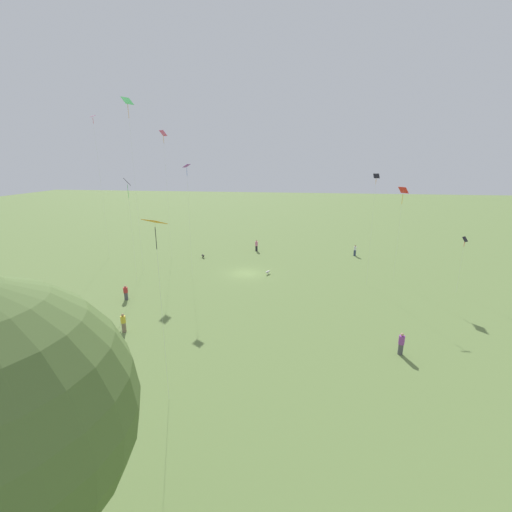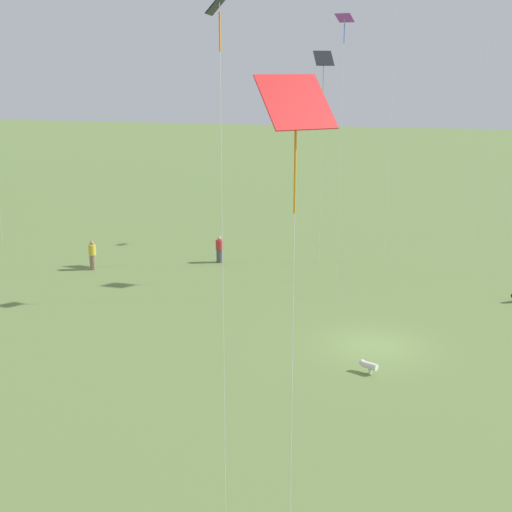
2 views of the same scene
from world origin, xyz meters
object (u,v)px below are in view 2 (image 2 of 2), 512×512
(person_1, at_px, (220,250))
(dog_0, at_px, (368,365))
(kite_3, at_px, (296,128))
(kite_0, at_px, (344,36))
(kite_4, at_px, (220,53))
(kite_5, at_px, (324,65))
(person_0, at_px, (92,255))

(person_1, distance_m, dog_0, 18.11)
(person_1, bearing_deg, dog_0, -15.95)
(kite_3, bearing_deg, kite_0, 100.25)
(kite_4, bearing_deg, kite_5, -136.34)
(kite_0, bearing_deg, kite_5, -14.82)
(dog_0, bearing_deg, person_0, 83.11)
(kite_0, bearing_deg, kite_3, 154.22)
(person_0, relative_size, kite_3, 0.15)
(person_0, height_order, kite_0, kite_0)
(kite_5, bearing_deg, person_1, -146.67)
(person_0, xyz_separation_m, kite_3, (-27.33, -17.92, 10.14))
(person_1, bearing_deg, kite_5, 53.92)
(person_1, bearing_deg, kite_0, 6.22)
(person_1, relative_size, kite_5, 0.13)
(person_0, height_order, kite_3, kite_3)
(kite_4, relative_size, dog_0, 16.81)
(person_0, relative_size, kite_5, 0.14)
(kite_5, distance_m, dog_0, 20.62)
(person_0, xyz_separation_m, dog_0, (-11.03, -17.74, -0.55))
(kite_3, distance_m, kite_4, 4.54)
(kite_0, height_order, kite_4, kite_0)
(kite_0, distance_m, kite_4, 22.24)
(person_0, xyz_separation_m, kite_0, (-1.41, -15.05, 12.50))
(person_0, height_order, dog_0, person_0)
(kite_0, xyz_separation_m, kite_4, (-22.20, -0.56, -1.21))
(kite_0, xyz_separation_m, kite_5, (6.69, 2.08, -1.37))
(kite_0, xyz_separation_m, dog_0, (-9.62, -2.69, -13.04))
(kite_3, height_order, dog_0, kite_3)
(person_1, height_order, kite_3, kite_3)
(kite_4, distance_m, kite_5, 29.01)
(person_0, relative_size, dog_0, 2.23)
(kite_4, height_order, kite_5, kite_4)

